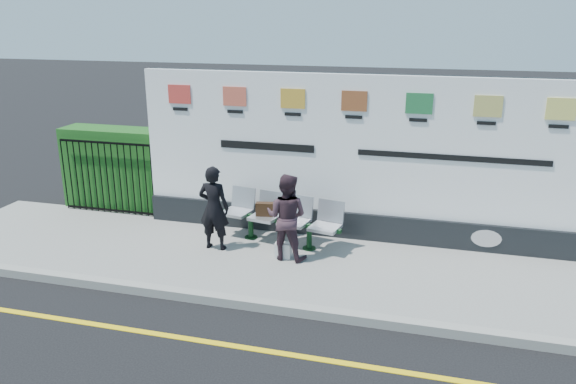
# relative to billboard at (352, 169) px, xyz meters

# --- Properties ---
(ground) EXTENTS (80.00, 80.00, 0.00)m
(ground) POSITION_rel_billboard_xyz_m (-0.50, -3.85, -1.42)
(ground) COLOR black
(pavement) EXTENTS (14.00, 3.00, 0.12)m
(pavement) POSITION_rel_billboard_xyz_m (-0.50, -1.35, -1.36)
(pavement) COLOR gray
(pavement) RESTS_ON ground
(kerb) EXTENTS (14.00, 0.18, 0.14)m
(kerb) POSITION_rel_billboard_xyz_m (-0.50, -2.85, -1.35)
(kerb) COLOR gray
(kerb) RESTS_ON ground
(yellow_line) EXTENTS (14.00, 0.10, 0.01)m
(yellow_line) POSITION_rel_billboard_xyz_m (-0.50, -3.85, -1.42)
(yellow_line) COLOR yellow
(yellow_line) RESTS_ON ground
(billboard) EXTENTS (8.00, 0.30, 3.00)m
(billboard) POSITION_rel_billboard_xyz_m (0.00, 0.00, 0.00)
(billboard) COLOR black
(billboard) RESTS_ON pavement
(hedge) EXTENTS (2.35, 0.70, 1.70)m
(hedge) POSITION_rel_billboard_xyz_m (-5.08, 0.45, -0.45)
(hedge) COLOR #1C5419
(hedge) RESTS_ON pavement
(railing) EXTENTS (2.05, 0.06, 1.54)m
(railing) POSITION_rel_billboard_xyz_m (-5.08, -0.00, -0.53)
(railing) COLOR black
(railing) RESTS_ON pavement
(bench) EXTENTS (2.33, 1.00, 0.49)m
(bench) POSITION_rel_billboard_xyz_m (-1.19, -0.67, -1.06)
(bench) COLOR #AEB0B7
(bench) RESTS_ON pavement
(woman_left) EXTENTS (0.56, 0.37, 1.51)m
(woman_left) POSITION_rel_billboard_xyz_m (-2.23, -1.18, -0.54)
(woman_left) COLOR black
(woman_left) RESTS_ON pavement
(woman_right) EXTENTS (0.77, 0.63, 1.49)m
(woman_right) POSITION_rel_billboard_xyz_m (-0.90, -1.25, -0.56)
(woman_right) COLOR #37232C
(woman_right) RESTS_ON pavement
(handbag_brown) EXTENTS (0.33, 0.18, 0.25)m
(handbag_brown) POSITION_rel_billboard_xyz_m (-1.48, -0.62, -0.69)
(handbag_brown) COLOR black
(handbag_brown) RESTS_ON bench
(carrier_bag_white) EXTENTS (0.27, 0.16, 0.27)m
(carrier_bag_white) POSITION_rel_billboard_xyz_m (-0.95, -1.27, -1.16)
(carrier_bag_white) COLOR silver
(carrier_bag_white) RESTS_ON pavement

